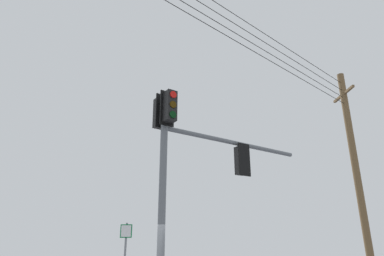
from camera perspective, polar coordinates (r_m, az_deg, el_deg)
signal_mast_assembly at (r=9.77m, az=-0.39°, el=-4.75°), size 1.92×5.32×6.19m
utility_pole_wooden at (r=18.68m, az=25.83°, el=-6.53°), size 1.98×0.60×10.88m
route_sign_primary at (r=11.89m, az=-11.21°, el=-20.27°), size 0.16×0.37×2.74m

